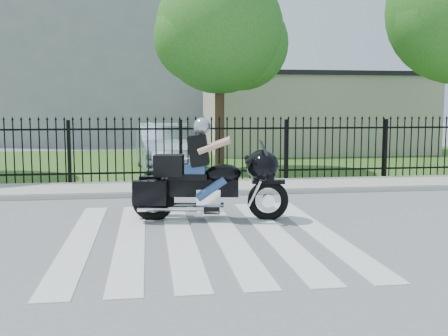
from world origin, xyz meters
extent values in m
plane|color=slate|center=(0.00, 0.00, 0.00)|extent=(120.00, 120.00, 0.00)
cube|color=#ADAAA3|center=(0.00, 5.00, 0.06)|extent=(40.00, 2.00, 0.12)
cube|color=#ADAAA3|center=(0.00, 4.00, 0.06)|extent=(40.00, 0.12, 0.12)
cube|color=#345A1F|center=(0.00, 12.00, 0.01)|extent=(40.00, 12.00, 0.02)
cube|color=black|center=(0.00, 6.00, 0.35)|extent=(26.00, 0.04, 0.05)
cube|color=black|center=(0.00, 6.00, 1.55)|extent=(26.00, 0.04, 0.05)
cylinder|color=#382316|center=(1.50, 9.00, 2.08)|extent=(0.32, 0.32, 4.16)
sphere|color=#25681D|center=(1.50, 9.00, 4.68)|extent=(4.20, 4.20, 4.20)
cube|color=#B3AA95|center=(7.00, 16.00, 1.75)|extent=(10.00, 6.00, 3.50)
cube|color=black|center=(7.00, 16.00, 3.60)|extent=(10.20, 6.20, 0.20)
cube|color=#979A9F|center=(-3.00, 26.00, 6.00)|extent=(15.00, 10.00, 12.00)
torus|color=black|center=(1.35, 1.11, 0.37)|extent=(0.79, 0.28, 0.78)
torus|color=black|center=(-0.82, 1.48, 0.37)|extent=(0.84, 0.31, 0.82)
cube|color=black|center=(0.07, 1.33, 0.62)|extent=(1.49, 0.52, 0.34)
ellipsoid|color=black|center=(0.51, 1.25, 0.88)|extent=(0.77, 0.56, 0.37)
cube|color=black|center=(-0.15, 1.37, 0.84)|extent=(0.78, 0.48, 0.11)
cube|color=silver|center=(0.24, 1.30, 0.43)|extent=(0.50, 0.41, 0.34)
ellipsoid|color=black|center=(1.24, 1.13, 1.04)|extent=(0.74, 0.90, 0.61)
cube|color=black|center=(-0.51, 1.43, 1.04)|extent=(0.61, 0.51, 0.41)
cube|color=navy|center=(-0.02, 1.35, 0.97)|extent=(0.44, 0.40, 0.20)
sphere|color=#A8ACB0|center=(0.11, 1.32, 1.78)|extent=(0.33, 0.33, 0.33)
imported|color=#8DA0B2|center=(-0.34, 9.28, 0.81)|extent=(2.09, 4.94, 1.58)
camera|label=1|loc=(-0.90, -8.48, 2.13)|focal=42.00mm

